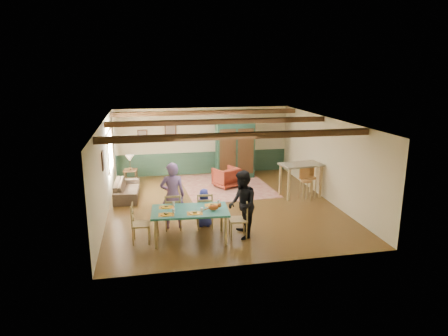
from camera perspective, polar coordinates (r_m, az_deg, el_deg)
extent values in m
plane|color=#4A3114|center=(12.75, -0.30, -5.30)|extent=(8.00, 8.00, 0.00)
cube|color=beige|center=(16.23, -3.01, 3.86)|extent=(7.00, 0.02, 2.70)
cube|color=beige|center=(12.21, -16.65, -0.17)|extent=(0.02, 8.00, 2.70)
cube|color=beige|center=(13.46, 14.48, 1.28)|extent=(0.02, 8.00, 2.70)
cube|color=white|center=(12.12, -0.32, 6.82)|extent=(7.00, 8.00, 0.02)
cube|color=#213E2E|center=(16.40, -2.96, 0.75)|extent=(6.95, 0.03, 0.90)
cube|color=#331F0E|center=(9.91, 2.23, 4.63)|extent=(6.95, 0.16, 0.16)
cube|color=#331F0E|center=(12.52, -0.67, 6.65)|extent=(6.95, 0.16, 0.16)
cube|color=#331F0E|center=(15.07, -2.52, 7.91)|extent=(6.95, 0.16, 0.16)
imported|color=#815FA3|center=(10.80, -7.35, -3.94)|extent=(0.70, 0.48, 1.83)
imported|color=black|center=(10.16, 2.62, -5.26)|extent=(0.72, 0.89, 1.75)
imported|color=#262E99|center=(10.96, -2.83, -5.68)|extent=(0.54, 0.37, 1.06)
cube|color=beige|center=(14.75, 0.27, -2.55)|extent=(3.26, 3.80, 0.01)
cube|color=#153427|center=(15.67, 1.58, 2.73)|extent=(1.63, 0.67, 2.29)
imported|color=#541710|center=(14.52, 0.32, -1.33)|extent=(1.06, 1.07, 0.74)
imported|color=#423629|center=(13.81, -13.72, -2.93)|extent=(0.83, 1.97, 0.57)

